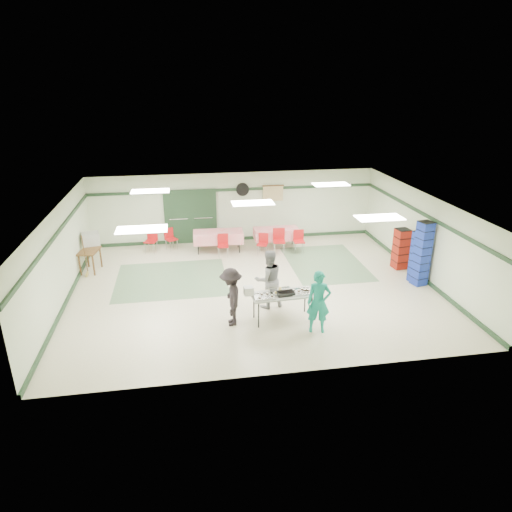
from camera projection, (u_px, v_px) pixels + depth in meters
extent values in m
plane|color=beige|center=(253.00, 287.00, 14.14)|extent=(11.00, 11.00, 0.00)
plane|color=white|center=(253.00, 202.00, 13.16)|extent=(11.00, 11.00, 0.00)
plane|color=beige|center=(235.00, 207.00, 17.78)|extent=(11.00, 0.00, 11.00)
plane|color=beige|center=(286.00, 319.00, 9.51)|extent=(11.00, 0.00, 11.00)
plane|color=beige|center=(60.00, 257.00, 12.82)|extent=(0.00, 9.00, 9.00)
plane|color=beige|center=(424.00, 236.00, 14.48)|extent=(0.00, 9.00, 9.00)
cube|color=#1F3923|center=(235.00, 190.00, 17.50)|extent=(11.00, 0.06, 0.10)
cube|color=#1F3923|center=(236.00, 238.00, 18.23)|extent=(11.00, 0.06, 0.12)
cube|color=#1F3923|center=(57.00, 233.00, 12.57)|extent=(0.06, 9.00, 0.10)
cube|color=#1F3923|center=(68.00, 298.00, 13.29)|extent=(0.06, 9.00, 0.12)
cube|color=#1F3923|center=(426.00, 215.00, 14.22)|extent=(0.06, 9.00, 0.10)
cube|color=#1F3923|center=(417.00, 274.00, 14.95)|extent=(0.06, 9.00, 0.12)
cube|color=#5D7958|center=(172.00, 279.00, 14.68)|extent=(3.50, 3.00, 0.01)
cube|color=#5D7958|center=(325.00, 263.00, 15.94)|extent=(2.50, 3.50, 0.01)
cube|color=gray|center=(178.00, 217.00, 17.51)|extent=(0.90, 0.06, 2.10)
cube|color=gray|center=(203.00, 216.00, 17.65)|extent=(0.90, 0.06, 2.10)
cube|color=#1F3923|center=(191.00, 217.00, 17.56)|extent=(2.00, 0.03, 2.15)
cylinder|color=black|center=(243.00, 189.00, 17.52)|extent=(0.50, 0.10, 0.50)
cube|color=#CAB57E|center=(273.00, 193.00, 17.77)|extent=(0.80, 0.02, 0.60)
cube|color=#AEAFAA|center=(283.00, 294.00, 11.98)|extent=(1.71, 0.79, 0.04)
cylinder|color=black|center=(259.00, 315.00, 11.72)|extent=(0.04, 0.04, 0.72)
cylinder|color=black|center=(312.00, 309.00, 12.02)|extent=(0.04, 0.04, 0.72)
cylinder|color=black|center=(254.00, 306.00, 12.21)|extent=(0.04, 0.04, 0.72)
cylinder|color=black|center=(305.00, 300.00, 12.51)|extent=(0.04, 0.04, 0.72)
cube|color=silver|center=(301.00, 292.00, 12.04)|extent=(0.59, 0.46, 0.02)
cube|color=silver|center=(281.00, 292.00, 12.06)|extent=(0.61, 0.48, 0.02)
cube|color=silver|center=(264.00, 297.00, 11.78)|extent=(0.56, 0.44, 0.02)
cube|color=black|center=(286.00, 293.00, 11.90)|extent=(0.47, 0.31, 0.08)
cube|color=white|center=(249.00, 291.00, 11.88)|extent=(0.26, 0.24, 0.23)
imported|color=#138878|center=(319.00, 302.00, 11.39)|extent=(0.66, 0.50, 1.64)
imported|color=gray|center=(268.00, 279.00, 12.64)|extent=(0.94, 0.80, 1.69)
imported|color=black|center=(231.00, 297.00, 11.75)|extent=(0.62, 1.03, 1.56)
cube|color=red|center=(276.00, 229.00, 17.16)|extent=(1.67, 0.73, 0.05)
cube|color=red|center=(276.00, 234.00, 17.23)|extent=(1.67, 0.75, 0.40)
cylinder|color=black|center=(259.00, 242.00, 16.95)|extent=(0.04, 0.04, 0.72)
cylinder|color=black|center=(296.00, 240.00, 17.15)|extent=(0.04, 0.04, 0.72)
cylinder|color=black|center=(257.00, 237.00, 17.46)|extent=(0.04, 0.04, 0.72)
cylinder|color=black|center=(292.00, 235.00, 17.66)|extent=(0.04, 0.04, 0.72)
cube|color=red|center=(218.00, 232.00, 16.83)|extent=(1.85, 0.86, 0.05)
cube|color=red|center=(218.00, 237.00, 16.90)|extent=(1.85, 0.88, 0.40)
cylinder|color=black|center=(198.00, 245.00, 16.60)|extent=(0.04, 0.04, 0.72)
cylinder|color=black|center=(239.00, 244.00, 16.78)|extent=(0.04, 0.04, 0.72)
cylinder|color=black|center=(198.00, 240.00, 17.16)|extent=(0.04, 0.04, 0.72)
cylinder|color=black|center=(238.00, 238.00, 17.34)|extent=(0.04, 0.04, 0.72)
cube|color=red|center=(279.00, 241.00, 16.66)|extent=(0.49, 0.49, 0.04)
cube|color=red|center=(279.00, 234.00, 16.75)|extent=(0.43, 0.10, 0.43)
cylinder|color=silver|center=(275.00, 249.00, 16.58)|extent=(0.02, 0.02, 0.45)
cylinder|color=silver|center=(284.00, 249.00, 16.59)|extent=(0.02, 0.02, 0.45)
cylinder|color=silver|center=(274.00, 246.00, 16.91)|extent=(0.02, 0.02, 0.45)
cylinder|color=silver|center=(283.00, 246.00, 16.91)|extent=(0.02, 0.02, 0.45)
cube|color=red|center=(262.00, 244.00, 16.59)|extent=(0.47, 0.47, 0.04)
cube|color=red|center=(263.00, 238.00, 16.67)|extent=(0.35, 0.18, 0.36)
cylinder|color=silver|center=(258.00, 251.00, 16.57)|extent=(0.02, 0.02, 0.38)
cylinder|color=silver|center=(265.00, 251.00, 16.51)|extent=(0.02, 0.02, 0.38)
cylinder|color=silver|center=(259.00, 248.00, 16.83)|extent=(0.02, 0.02, 0.38)
cylinder|color=silver|center=(267.00, 249.00, 16.77)|extent=(0.02, 0.02, 0.38)
cube|color=red|center=(299.00, 242.00, 16.79)|extent=(0.42, 0.42, 0.04)
cube|color=red|center=(298.00, 235.00, 16.87)|extent=(0.39, 0.07, 0.39)
cylinder|color=silver|center=(295.00, 249.00, 16.71)|extent=(0.02, 0.02, 0.41)
cylinder|color=silver|center=(304.00, 249.00, 16.74)|extent=(0.02, 0.02, 0.41)
cylinder|color=silver|center=(294.00, 246.00, 17.00)|extent=(0.02, 0.02, 0.41)
cylinder|color=silver|center=(302.00, 246.00, 17.03)|extent=(0.02, 0.02, 0.41)
cube|color=red|center=(223.00, 246.00, 16.36)|extent=(0.41, 0.41, 0.04)
cube|color=red|center=(223.00, 239.00, 16.45)|extent=(0.39, 0.07, 0.39)
cylinder|color=silver|center=(219.00, 253.00, 16.29)|extent=(0.02, 0.02, 0.41)
cylinder|color=silver|center=(228.00, 253.00, 16.31)|extent=(0.02, 0.02, 0.41)
cylinder|color=silver|center=(219.00, 250.00, 16.58)|extent=(0.02, 0.02, 0.41)
cylinder|color=silver|center=(227.00, 250.00, 16.60)|extent=(0.02, 0.02, 0.41)
cube|color=red|center=(171.00, 239.00, 17.05)|extent=(0.52, 0.52, 0.04)
cube|color=red|center=(169.00, 233.00, 17.10)|extent=(0.34, 0.23, 0.38)
cylinder|color=silver|center=(170.00, 247.00, 16.93)|extent=(0.02, 0.02, 0.40)
cylinder|color=silver|center=(177.00, 245.00, 17.12)|extent=(0.02, 0.02, 0.40)
cylinder|color=silver|center=(166.00, 245.00, 17.15)|extent=(0.02, 0.02, 0.40)
cylinder|color=silver|center=(173.00, 243.00, 17.33)|extent=(0.02, 0.02, 0.40)
cube|color=red|center=(151.00, 241.00, 16.75)|extent=(0.52, 0.52, 0.04)
cube|color=red|center=(152.00, 234.00, 16.83)|extent=(0.40, 0.18, 0.41)
cylinder|color=silver|center=(145.00, 249.00, 16.71)|extent=(0.02, 0.02, 0.43)
cylinder|color=silver|center=(154.00, 249.00, 16.65)|extent=(0.02, 0.02, 0.43)
cylinder|color=silver|center=(149.00, 246.00, 17.01)|extent=(0.02, 0.02, 0.43)
cylinder|color=silver|center=(157.00, 246.00, 16.95)|extent=(0.02, 0.02, 0.43)
cube|color=navy|center=(418.00, 257.00, 14.22)|extent=(0.45, 0.45, 1.67)
cube|color=maroon|center=(401.00, 249.00, 15.31)|extent=(0.47, 0.47, 1.39)
cube|color=navy|center=(422.00, 254.00, 13.96)|extent=(0.47, 0.47, 2.05)
cube|color=brown|center=(89.00, 251.00, 15.05)|extent=(0.70, 0.95, 0.05)
cube|color=brown|center=(80.00, 265.00, 14.85)|extent=(0.05, 0.05, 0.70)
cube|color=brown|center=(94.00, 265.00, 14.85)|extent=(0.05, 0.05, 0.70)
cube|color=brown|center=(88.00, 257.00, 15.52)|extent=(0.05, 0.05, 0.70)
cube|color=brown|center=(101.00, 257.00, 15.51)|extent=(0.05, 0.05, 0.70)
cube|color=#ACABA7|center=(91.00, 239.00, 15.46)|extent=(0.63, 0.58, 0.42)
cylinder|color=brown|center=(85.00, 255.00, 14.73)|extent=(0.06, 0.23, 1.38)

